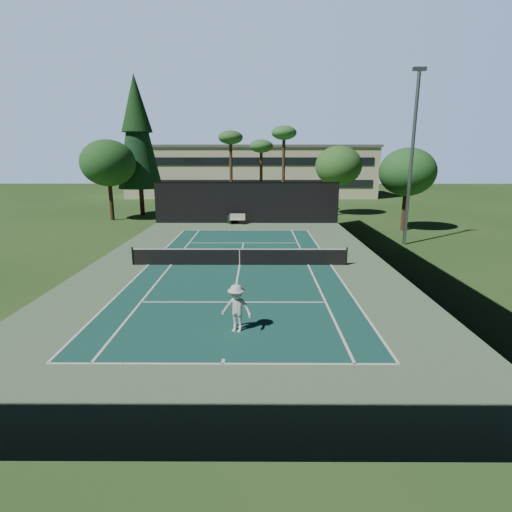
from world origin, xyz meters
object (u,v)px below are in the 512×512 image
(tennis_ball_d, at_px, (153,256))
(park_bench, at_px, (237,219))
(tennis_ball_b, at_px, (211,253))
(tennis_net, at_px, (239,256))
(player, at_px, (237,308))
(tennis_ball_a, at_px, (121,363))
(tennis_ball_c, at_px, (253,258))
(trash_bin, at_px, (230,219))

(tennis_ball_d, distance_m, park_bench, 14.09)
(tennis_ball_b, height_order, tennis_ball_d, tennis_ball_d)
(tennis_net, distance_m, player, 9.44)
(park_bench, bearing_deg, tennis_ball_b, -95.44)
(tennis_ball_a, xyz_separation_m, tennis_ball_d, (-2.59, 14.00, 0.00))
(player, xyz_separation_m, tennis_ball_a, (-3.49, -2.43, -0.87))
(tennis_net, relative_size, tennis_ball_a, 202.08)
(tennis_net, xyz_separation_m, tennis_ball_a, (-3.17, -11.87, -0.53))
(player, distance_m, tennis_ball_c, 11.03)
(tennis_ball_b, xyz_separation_m, tennis_ball_d, (-3.70, -0.82, 0.00))
(player, relative_size, tennis_ball_b, 28.47)
(tennis_ball_b, relative_size, tennis_ball_c, 0.85)
(tennis_ball_a, height_order, tennis_ball_c, tennis_ball_c)
(trash_bin, bearing_deg, tennis_net, -84.10)
(park_bench, bearing_deg, tennis_ball_c, -83.15)
(tennis_net, height_order, park_bench, tennis_net)
(park_bench, relative_size, trash_bin, 1.59)
(tennis_ball_a, distance_m, tennis_ball_c, 13.99)
(tennis_ball_b, xyz_separation_m, trash_bin, (0.44, 12.74, 0.45))
(player, relative_size, tennis_ball_a, 28.31)
(player, height_order, tennis_ball_c, player)
(player, relative_size, tennis_ball_d, 26.92)
(tennis_ball_a, bearing_deg, trash_bin, 86.78)
(tennis_ball_a, relative_size, tennis_ball_c, 0.86)
(tennis_ball_a, bearing_deg, player, 34.88)
(tennis_ball_d, bearing_deg, tennis_ball_a, -79.50)
(tennis_net, distance_m, tennis_ball_d, 6.17)
(tennis_ball_a, distance_m, tennis_ball_d, 14.24)
(tennis_ball_a, bearing_deg, tennis_ball_b, 85.74)
(tennis_ball_b, distance_m, trash_bin, 12.75)
(tennis_ball_b, xyz_separation_m, park_bench, (1.18, 12.39, 0.52))
(tennis_ball_c, bearing_deg, player, -92.36)
(tennis_net, height_order, tennis_ball_a, tennis_net)
(tennis_ball_d, bearing_deg, tennis_net, -20.32)
(tennis_ball_a, height_order, trash_bin, trash_bin)
(trash_bin, bearing_deg, tennis_ball_a, -93.22)
(tennis_ball_b, bearing_deg, tennis_ball_a, -94.26)
(player, relative_size, tennis_ball_c, 24.23)
(player, xyz_separation_m, tennis_ball_c, (0.45, 10.99, -0.87))
(tennis_net, bearing_deg, trash_bin, 95.90)
(tennis_ball_b, relative_size, tennis_ball_d, 0.95)
(tennis_net, relative_size, park_bench, 8.60)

